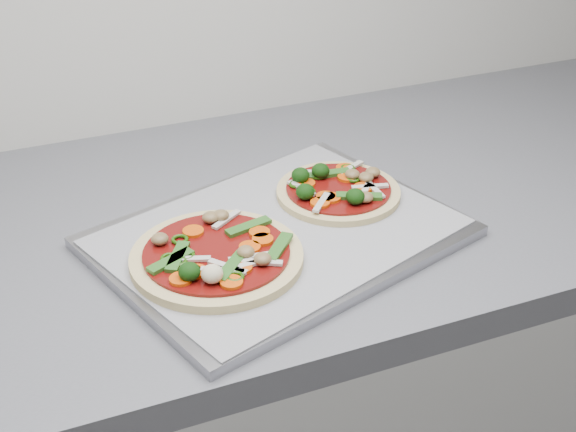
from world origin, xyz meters
name	(u,v)px	position (x,y,z in m)	size (l,w,h in m)	color
baking_tray	(279,237)	(-0.69, 1.22, 0.91)	(0.41, 0.31, 0.01)	#98979D
parchment	(279,231)	(-0.69, 1.22, 0.91)	(0.40, 0.29, 0.00)	#96979C
pizza_left	(216,256)	(-0.78, 1.18, 0.92)	(0.21, 0.21, 0.03)	#DAC77B
pizza_right	(337,189)	(-0.59, 1.27, 0.92)	(0.22, 0.22, 0.03)	#DAC77B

